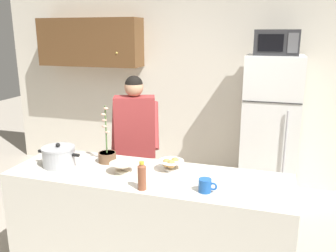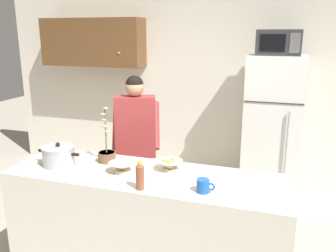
% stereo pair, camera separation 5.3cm
% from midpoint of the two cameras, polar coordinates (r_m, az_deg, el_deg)
% --- Properties ---
extents(back_wall_unit, '(6.00, 0.48, 2.60)m').
position_cam_midpoint_polar(back_wall_unit, '(4.84, 3.03, 7.65)').
color(back_wall_unit, silver).
rests_on(back_wall_unit, ground).
extents(kitchen_island, '(2.21, 0.68, 0.92)m').
position_cam_midpoint_polar(kitchen_island, '(2.99, -3.76, -15.95)').
color(kitchen_island, silver).
rests_on(kitchen_island, ground).
extents(refrigerator, '(0.64, 0.68, 1.74)m').
position_cam_midpoint_polar(refrigerator, '(4.39, 15.85, -0.47)').
color(refrigerator, white).
rests_on(refrigerator, ground).
extents(microwave, '(0.48, 0.37, 0.28)m').
position_cam_midpoint_polar(microwave, '(4.22, 16.83, 12.82)').
color(microwave, '#2D2D30').
rests_on(microwave, refrigerator).
extents(person_near_pot, '(0.58, 0.53, 1.59)m').
position_cam_midpoint_polar(person_near_pot, '(3.58, -5.76, -1.51)').
color(person_near_pot, black).
rests_on(person_near_pot, ground).
extents(cooking_pot, '(0.38, 0.27, 0.20)m').
position_cam_midpoint_polar(cooking_pot, '(3.06, -17.74, -4.69)').
color(cooking_pot, '#ADAFB5').
rests_on(cooking_pot, kitchen_island).
extents(coffee_mug, '(0.13, 0.09, 0.10)m').
position_cam_midpoint_polar(coffee_mug, '(2.48, 5.45, -9.57)').
color(coffee_mug, '#1E59B2').
rests_on(coffee_mug, kitchen_island).
extents(bread_bowl, '(0.21, 0.21, 0.10)m').
position_cam_midpoint_polar(bread_bowl, '(2.83, -0.05, -6.19)').
color(bread_bowl, white).
rests_on(bread_bowl, kitchen_island).
extents(empty_bowl, '(0.21, 0.21, 0.08)m').
position_cam_midpoint_polar(empty_bowl, '(2.82, -7.85, -6.56)').
color(empty_bowl, beige).
rests_on(empty_bowl, kitchen_island).
extents(bottle_near_edge, '(0.06, 0.06, 0.21)m').
position_cam_midpoint_polar(bottle_near_edge, '(2.49, -4.86, -8.05)').
color(bottle_near_edge, brown).
rests_on(bottle_near_edge, kitchen_island).
extents(potted_orchid, '(0.15, 0.15, 0.49)m').
position_cam_midpoint_polar(potted_orchid, '(3.05, -10.32, -4.51)').
color(potted_orchid, brown).
rests_on(potted_orchid, kitchen_island).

